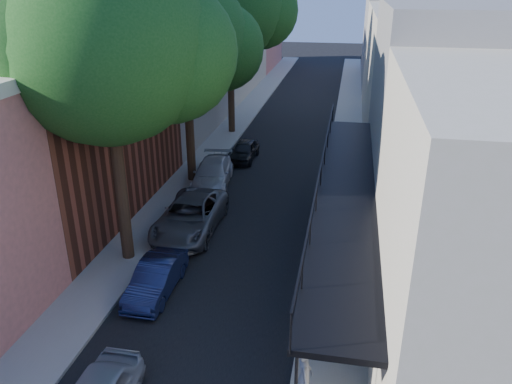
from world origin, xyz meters
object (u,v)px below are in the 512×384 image
at_px(parked_car_e, 244,151).
at_px(parked_car_d, 212,174).
at_px(oak_far, 237,4).
at_px(parked_car_b, 156,278).
at_px(oak_near, 120,43).
at_px(pedestrian, 304,377).
at_px(oak_mid, 194,41).
at_px(parked_car_c, 190,216).

bearing_deg(parked_car_e, parked_car_d, -99.12).
relative_size(oak_far, parked_car_b, 3.51).
distance_m(oak_near, pedestrian, 11.45).
xyz_separation_m(parked_car_d, pedestrian, (6.00, -13.51, 0.34)).
xyz_separation_m(oak_near, parked_car_d, (0.77, 7.38, -7.24)).
distance_m(oak_mid, pedestrian, 16.80).
height_order(oak_far, parked_car_b, oak_far).
xyz_separation_m(oak_mid, parked_car_d, (0.82, -0.59, -6.42)).
distance_m(oak_mid, parked_car_b, 12.10).
distance_m(parked_car_d, pedestrian, 14.79).
relative_size(oak_far, parked_car_e, 3.65).
relative_size(oak_near, oak_mid, 1.12).
distance_m(oak_near, oak_far, 17.01).
bearing_deg(pedestrian, parked_car_b, 46.24).
distance_m(oak_near, parked_car_d, 10.37).
relative_size(oak_near, parked_car_e, 3.50).
bearing_deg(parked_car_e, oak_mid, -112.69).
relative_size(oak_far, parked_car_c, 2.38).
bearing_deg(parked_car_c, oak_mid, 102.21).
height_order(parked_car_e, pedestrian, pedestrian).
relative_size(parked_car_e, pedestrian, 1.90).
distance_m(oak_far, parked_car_b, 20.68).
bearing_deg(parked_car_d, oak_mid, 138.10).
bearing_deg(oak_near, pedestrian, -42.17).
xyz_separation_m(parked_car_c, parked_car_d, (-0.42, 5.01, -0.06)).
bearing_deg(oak_far, oak_mid, -90.41).
height_order(oak_near, parked_car_c, oak_near).
bearing_deg(parked_car_d, parked_car_c, -91.37).
height_order(oak_near, oak_mid, oak_near).
bearing_deg(parked_car_c, pedestrian, -57.01).
bearing_deg(oak_near, parked_car_b, -56.31).
bearing_deg(parked_car_c, parked_car_d, 94.53).
distance_m(parked_car_d, parked_car_e, 4.21).
relative_size(oak_far, pedestrian, 6.95).
distance_m(oak_mid, parked_car_d, 6.49).
height_order(oak_far, parked_car_c, oak_far).
bearing_deg(oak_far, parked_car_e, -74.34).
bearing_deg(oak_far, parked_car_b, -85.79).
xyz_separation_m(oak_near, parked_car_c, (1.19, 2.37, -7.18)).
height_order(parked_car_b, pedestrian, pedestrian).
bearing_deg(parked_car_b, oak_mid, 98.52).
xyz_separation_m(oak_far, parked_car_d, (0.75, -9.63, -7.62)).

